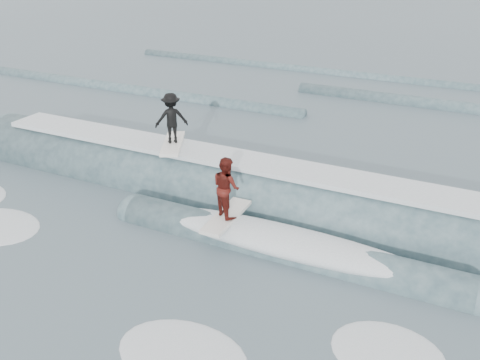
% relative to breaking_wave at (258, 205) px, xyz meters
% --- Properties ---
extents(ground, '(160.00, 160.00, 0.00)m').
position_rel_breaking_wave_xyz_m(ground, '(-0.23, -5.53, -0.04)').
color(ground, '#3C4D57').
rests_on(ground, ground).
extents(breaking_wave, '(22.20, 4.01, 2.46)m').
position_rel_breaking_wave_xyz_m(breaking_wave, '(0.00, 0.00, 0.00)').
color(breaking_wave, '#324A54').
rests_on(breaking_wave, ground).
extents(surfer_black, '(1.36, 2.04, 1.65)m').
position_rel_breaking_wave_xyz_m(surfer_black, '(-3.03, 0.28, 2.05)').
color(surfer_black, white).
rests_on(surfer_black, ground).
extents(surfer_red, '(0.98, 2.02, 1.70)m').
position_rel_breaking_wave_xyz_m(surfer_red, '(-0.03, -1.92, 1.30)').
color(surfer_red, silver).
rests_on(surfer_red, ground).
extents(whitewater, '(15.32, 8.68, 0.10)m').
position_rel_breaking_wave_xyz_m(whitewater, '(-1.20, -5.88, -0.04)').
color(whitewater, white).
rests_on(whitewater, ground).
extents(far_swells, '(42.36, 8.65, 0.80)m').
position_rel_breaking_wave_xyz_m(far_swells, '(-1.92, 12.12, -0.04)').
color(far_swells, '#324A54').
rests_on(far_swells, ground).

